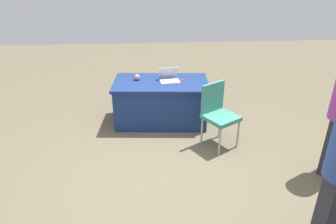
{
  "coord_description": "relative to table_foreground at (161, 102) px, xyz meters",
  "views": [
    {
      "loc": [
        0.25,
        3.39,
        2.57
      ],
      "look_at": [
        0.01,
        0.0,
        0.9
      ],
      "focal_mm": 33.26,
      "sensor_mm": 36.0,
      "label": 1
    }
  ],
  "objects": [
    {
      "name": "yarn_ball",
      "position": [
        0.4,
        -0.11,
        0.42
      ],
      "size": [
        0.1,
        0.1,
        0.1
      ],
      "primitive_type": "sphere",
      "color": "gray",
      "rests_on": "table_foreground"
    },
    {
      "name": "table_foreground",
      "position": [
        0.0,
        0.0,
        0.0
      ],
      "size": [
        1.64,
        0.99,
        0.73
      ],
      "rotation": [
        0.0,
        0.0,
        -0.08
      ],
      "color": "navy",
      "rests_on": "ground"
    },
    {
      "name": "chair_tucked_right",
      "position": [
        -0.8,
        0.82,
        0.19
      ],
      "size": [
        0.61,
        0.61,
        0.96
      ],
      "rotation": [
        0.0,
        0.0,
        0.56
      ],
      "color": "#9E9993",
      "rests_on": "ground"
    },
    {
      "name": "laptop_silver",
      "position": [
        -0.14,
        -0.03,
        0.4
      ],
      "size": [
        0.35,
        0.33,
        0.21
      ],
      "rotation": [
        0.0,
        0.0,
        0.12
      ],
      "color": "silver",
      "rests_on": "table_foreground"
    },
    {
      "name": "scissors_red",
      "position": [
        -0.31,
        -0.0,
        0.37
      ],
      "size": [
        0.17,
        0.12,
        0.01
      ],
      "primitive_type": "cube",
      "rotation": [
        0.0,
        0.0,
        0.54
      ],
      "color": "red",
      "rests_on": "table_foreground"
    },
    {
      "name": "ground_plane",
      "position": [
        -0.03,
        1.49,
        -0.37
      ],
      "size": [
        14.4,
        14.4,
        0.0
      ],
      "primitive_type": "plane",
      "color": "brown"
    }
  ]
}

